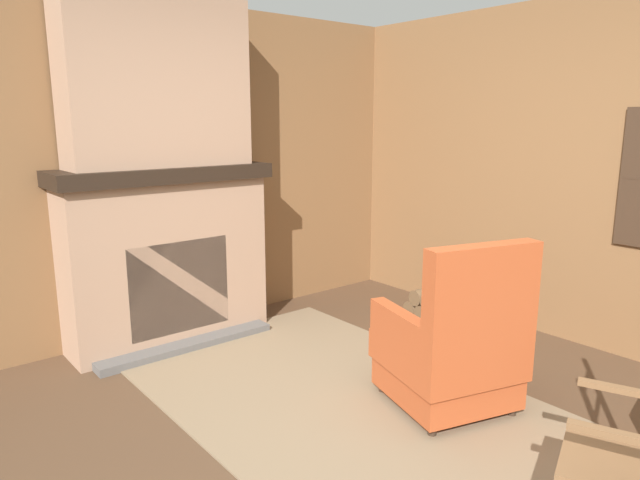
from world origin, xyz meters
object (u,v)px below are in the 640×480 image
rocking_chair (639,464)px  firewood_stack (435,305)px  oil_lamp_vase (83,155)px  storage_case (231,154)px  armchair (453,351)px  decorative_plate_on_mantel (166,148)px

rocking_chair → firewood_stack: rocking_chair is taller
oil_lamp_vase → storage_case: (0.00, 1.18, -0.04)m
armchair → storage_case: size_ratio=5.14×
rocking_chair → storage_case: 3.52m
storage_case → decorative_plate_on_mantel: (-0.02, -0.55, 0.07)m
rocking_chair → decorative_plate_on_mantel: size_ratio=5.13×
armchair → oil_lamp_vase: size_ratio=3.69×
firewood_stack → decorative_plate_on_mantel: 2.59m
rocking_chair → storage_case: (-3.37, 0.28, 0.98)m
oil_lamp_vase → storage_case: 1.18m
armchair → storage_case: (-2.15, -0.19, 1.06)m
firewood_stack → oil_lamp_vase: oil_lamp_vase is taller
oil_lamp_vase → decorative_plate_on_mantel: size_ratio=1.08×
decorative_plate_on_mantel → firewood_stack: bearing=60.3°
firewood_stack → oil_lamp_vase: 3.06m
oil_lamp_vase → rocking_chair: bearing=14.9°
firewood_stack → decorative_plate_on_mantel: decorative_plate_on_mantel is taller
rocking_chair → decorative_plate_on_mantel: bearing=-16.7°
storage_case → decorative_plate_on_mantel: decorative_plate_on_mantel is taller
storage_case → rocking_chair: bearing=-4.8°
rocking_chair → decorative_plate_on_mantel: decorative_plate_on_mantel is taller
firewood_stack → decorative_plate_on_mantel: size_ratio=1.76×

